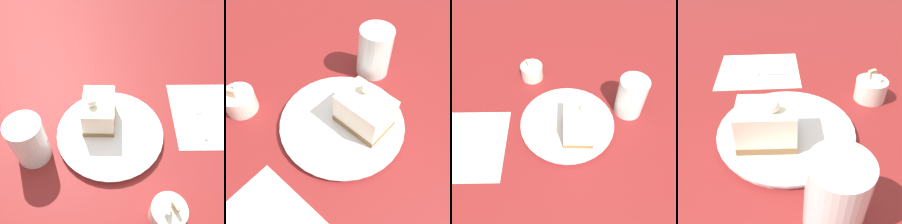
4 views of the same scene
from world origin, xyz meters
The scene contains 8 objects.
ground_plane centered at (0.00, 0.00, 0.00)m, with size 4.00×4.00×0.00m, color maroon.
plate centered at (0.01, -0.01, 0.01)m, with size 0.27×0.27×0.02m.
cake_slice centered at (0.03, -0.05, 0.06)m, with size 0.10×0.12×0.10m.
napkin centered at (-0.28, -0.04, 0.00)m, with size 0.24×0.26×0.00m.
fork centered at (-0.31, -0.02, 0.01)m, with size 0.04×0.16×0.00m.
knife centered at (-0.25, -0.06, 0.01)m, with size 0.04×0.16×0.00m.
sugar_bowl centered at (-0.08, 0.21, 0.03)m, with size 0.07×0.07×0.07m.
drinking_glass centered at (0.20, 0.01, 0.06)m, with size 0.08×0.08×0.12m.
Camera 1 is at (0.06, 0.34, 0.56)m, focal length 40.00 mm.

